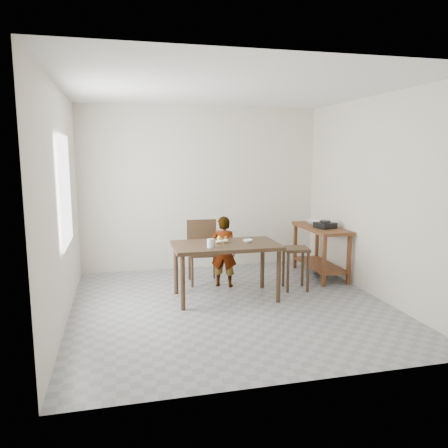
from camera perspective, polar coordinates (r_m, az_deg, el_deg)
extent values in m
cube|color=gray|center=(5.74, 0.96, -10.74)|extent=(4.00, 4.00, 0.04)
cube|color=white|center=(5.45, 1.04, 17.46)|extent=(4.00, 4.00, 0.04)
cube|color=silver|center=(7.39, -2.97, 4.63)|extent=(4.00, 0.04, 2.70)
cube|color=silver|center=(3.53, 9.29, -0.48)|extent=(4.00, 0.04, 2.70)
cube|color=silver|center=(5.29, -20.69, 2.25)|extent=(0.04, 4.00, 2.70)
cube|color=silver|center=(6.25, 19.26, 3.30)|extent=(0.04, 4.00, 2.70)
cube|color=white|center=(5.47, -20.01, 4.07)|extent=(0.02, 1.10, 1.30)
imported|color=white|center=(6.38, -0.05, -3.62)|extent=(0.45, 0.38, 1.05)
cylinder|color=silver|center=(5.57, -1.78, -2.52)|extent=(0.10, 0.10, 0.11)
imported|color=white|center=(5.90, 3.09, -2.22)|extent=(0.16, 0.16, 0.04)
imported|color=white|center=(7.28, 11.62, 0.27)|extent=(0.30, 0.30, 0.06)
cube|color=black|center=(6.90, 13.07, -0.15)|extent=(0.32, 0.32, 0.09)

